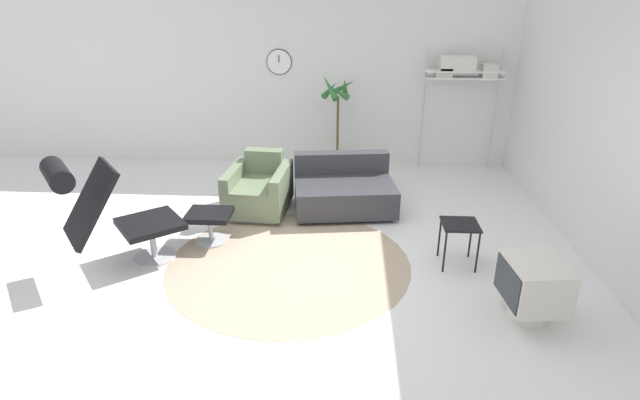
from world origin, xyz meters
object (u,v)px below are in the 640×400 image
object	(u,v)px
potted_plant	(337,132)
shelf_unit	(463,71)
lounge_chair	(104,205)
couch_low	(344,191)
crt_television	(533,287)
armchair_red	(259,190)
ottoman	(210,220)
side_table	(460,229)

from	to	relation	value
potted_plant	shelf_unit	distance (m)	2.03
lounge_chair	couch_low	xyz separation A→B (m)	(2.29, 1.66, -0.47)
crt_television	armchair_red	bearing A→B (deg)	46.10
ottoman	crt_television	xyz separation A→B (m)	(3.10, -1.23, 0.04)
armchair_red	side_table	xyz separation A→B (m)	(2.25, -1.23, 0.13)
crt_television	potted_plant	distance (m)	4.10
potted_plant	shelf_unit	size ratio (longest dim) A/B	0.81
potted_plant	side_table	bearing A→B (deg)	-64.90
crt_television	ottoman	bearing A→B (deg)	62.59
lounge_chair	shelf_unit	world-z (taller)	shelf_unit
potted_plant	crt_television	bearing A→B (deg)	-64.53
couch_low	potted_plant	world-z (taller)	potted_plant
lounge_chair	crt_television	size ratio (longest dim) A/B	2.11
ottoman	shelf_unit	size ratio (longest dim) A/B	0.26
ottoman	couch_low	distance (m)	1.78
lounge_chair	potted_plant	xyz separation A→B (m)	(2.16, 3.12, -0.09)
couch_low	crt_television	xyz separation A→B (m)	(1.63, -2.23, 0.06)
armchair_red	shelf_unit	world-z (taller)	shelf_unit
lounge_chair	crt_television	xyz separation A→B (m)	(3.91, -0.57, -0.40)
lounge_chair	crt_television	distance (m)	3.98
side_table	potted_plant	size ratio (longest dim) A/B	0.31
couch_low	crt_television	size ratio (longest dim) A/B	2.29
couch_low	crt_television	bearing A→B (deg)	118.76
lounge_chair	potted_plant	size ratio (longest dim) A/B	0.83
lounge_chair	couch_low	distance (m)	2.86
shelf_unit	crt_television	bearing A→B (deg)	-90.73
side_table	shelf_unit	xyz separation A→B (m)	(0.49, 2.92, 1.13)
armchair_red	crt_television	distance (m)	3.43
armchair_red	side_table	world-z (taller)	armchair_red
ottoman	side_table	size ratio (longest dim) A/B	1.04
crt_television	couch_low	bearing A→B (deg)	30.41
ottoman	shelf_unit	bearing A→B (deg)	39.31
armchair_red	lounge_chair	bearing A→B (deg)	56.17
armchair_red	side_table	size ratio (longest dim) A/B	2.07
shelf_unit	potted_plant	bearing A→B (deg)	-176.28
crt_television	potted_plant	size ratio (longest dim) A/B	0.39
crt_television	potted_plant	world-z (taller)	potted_plant
ottoman	crt_television	world-z (taller)	crt_television
ottoman	lounge_chair	bearing A→B (deg)	-141.02
lounge_chair	shelf_unit	distance (m)	5.18
lounge_chair	side_table	size ratio (longest dim) A/B	2.68
lounge_chair	shelf_unit	bearing A→B (deg)	90.27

